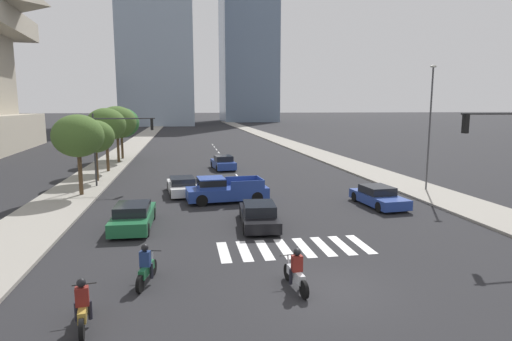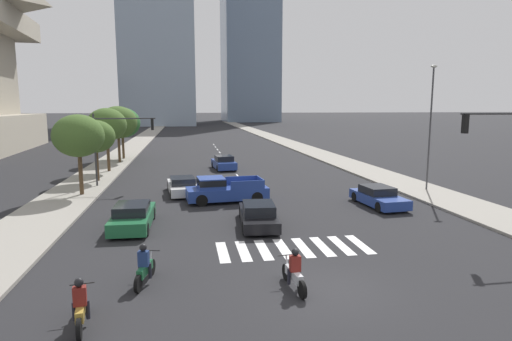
# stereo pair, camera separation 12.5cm
# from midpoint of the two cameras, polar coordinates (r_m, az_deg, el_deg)

# --- Properties ---
(ground_plane) EXTENTS (800.00, 800.00, 0.00)m
(ground_plane) POSITION_cam_midpoint_polar(r_m,az_deg,el_deg) (15.25, 9.65, -15.70)
(ground_plane) COLOR #232326
(sidewalk_east) EXTENTS (4.00, 260.00, 0.15)m
(sidewalk_east) POSITION_cam_midpoint_polar(r_m,az_deg,el_deg) (46.87, 12.30, 0.89)
(sidewalk_east) COLOR gray
(sidewalk_east) RESTS_ON ground
(sidewalk_west) EXTENTS (4.00, 260.00, 0.15)m
(sidewalk_west) POSITION_cam_midpoint_polar(r_m,az_deg,el_deg) (44.25, -19.85, 0.12)
(sidewalk_west) COLOR gray
(sidewalk_west) RESTS_ON ground
(crosswalk_near) EXTENTS (6.75, 2.68, 0.01)m
(crosswalk_near) POSITION_cam_midpoint_polar(r_m,az_deg,el_deg) (19.20, 5.24, -10.39)
(crosswalk_near) COLOR silver
(crosswalk_near) RESTS_ON ground
(lane_divider_center) EXTENTS (0.14, 50.00, 0.01)m
(lane_divider_center) POSITION_cam_midpoint_polar(r_m,az_deg,el_deg) (46.20, -3.63, 0.87)
(lane_divider_center) COLOR silver
(lane_divider_center) RESTS_ON ground
(motorcycle_lead) EXTENTS (0.70, 2.15, 1.49)m
(motorcycle_lead) POSITION_cam_midpoint_polar(r_m,az_deg,el_deg) (15.00, 5.42, -13.62)
(motorcycle_lead) COLOR black
(motorcycle_lead) RESTS_ON ground
(motorcycle_trailing) EXTENTS (0.70, 2.16, 1.49)m
(motorcycle_trailing) POSITION_cam_midpoint_polar(r_m,az_deg,el_deg) (13.59, -22.35, -16.70)
(motorcycle_trailing) COLOR black
(motorcycle_trailing) RESTS_ON ground
(motorcycle_third) EXTENTS (0.80, 2.08, 1.49)m
(motorcycle_third) POSITION_cam_midpoint_polar(r_m,az_deg,el_deg) (15.85, -14.59, -12.61)
(motorcycle_third) COLOR black
(motorcycle_third) RESTS_ON ground
(pickup_truck) EXTENTS (5.44, 2.43, 1.67)m
(pickup_truck) POSITION_cam_midpoint_polar(r_m,az_deg,el_deg) (27.86, -4.33, -2.63)
(pickup_truck) COLOR navy
(pickup_truck) RESTS_ON ground
(sedan_blue_0) EXTENTS (2.29, 4.46, 1.39)m
(sedan_blue_0) POSITION_cam_midpoint_polar(r_m,az_deg,el_deg) (42.39, -4.29, 1.03)
(sedan_blue_0) COLOR navy
(sedan_blue_0) RESTS_ON ground
(sedan_white_1) EXTENTS (2.32, 4.75, 1.24)m
(sedan_white_1) POSITION_cam_midpoint_polar(r_m,az_deg,el_deg) (30.85, -9.80, -2.07)
(sedan_white_1) COLOR silver
(sedan_white_1) RESTS_ON ground
(sedan_black_2) EXTENTS (2.18, 4.84, 1.25)m
(sedan_black_2) POSITION_cam_midpoint_polar(r_m,az_deg,el_deg) (22.42, 0.48, -6.02)
(sedan_black_2) COLOR black
(sedan_black_2) RESTS_ON ground
(sedan_blue_3) EXTENTS (2.22, 4.62, 1.24)m
(sedan_blue_3) POSITION_cam_midpoint_polar(r_m,az_deg,el_deg) (27.89, 16.34, -3.44)
(sedan_blue_3) COLOR navy
(sedan_blue_3) RESTS_ON ground
(sedan_green_4) EXTENTS (2.02, 4.78, 1.31)m
(sedan_green_4) POSITION_cam_midpoint_polar(r_m,az_deg,el_deg) (22.89, -16.17, -5.98)
(sedan_green_4) COLOR #1E6038
(sedan_green_4) RESTS_ON ground
(traffic_signal_near) EXTENTS (4.17, 0.28, 6.17)m
(traffic_signal_near) POSITION_cam_midpoint_polar(r_m,az_deg,el_deg) (23.33, 30.84, 2.71)
(traffic_signal_near) COLOR #333335
(traffic_signal_near) RESTS_ON sidewalk_east
(traffic_signal_far) EXTENTS (4.90, 0.28, 5.58)m
(traffic_signal_far) POSITION_cam_midpoint_polar(r_m,az_deg,el_deg) (34.27, -18.01, 4.48)
(traffic_signal_far) COLOR #333335
(traffic_signal_far) RESTS_ON sidewalk_west
(street_lamp_east) EXTENTS (0.50, 0.24, 9.03)m
(street_lamp_east) POSITION_cam_midpoint_polar(r_m,az_deg,el_deg) (33.32, 22.63, 6.33)
(street_lamp_east) COLOR #3F3F42
(street_lamp_east) RESTS_ON sidewalk_east
(street_tree_nearest) EXTENTS (3.45, 3.45, 5.57)m
(street_tree_nearest) POSITION_cam_midpoint_polar(r_m,az_deg,el_deg) (31.50, -22.78, 4.32)
(street_tree_nearest) COLOR #4C3823
(street_tree_nearest) RESTS_ON sidewalk_west
(street_tree_second) EXTENTS (3.13, 3.13, 5.01)m
(street_tree_second) POSITION_cam_midpoint_polar(r_m,az_deg,el_deg) (36.97, -20.79, 4.31)
(street_tree_second) COLOR #4C3823
(street_tree_second) RESTS_ON sidewalk_west
(street_tree_third) EXTENTS (3.65, 3.65, 5.96)m
(street_tree_third) POSITION_cam_midpoint_polar(r_m,az_deg,el_deg) (42.20, -19.45, 5.85)
(street_tree_third) COLOR #4C3823
(street_tree_third) RESTS_ON sidewalk_west
(street_tree_fourth) EXTENTS (4.16, 4.16, 6.14)m
(street_tree_fourth) POSITION_cam_midpoint_polar(r_m,az_deg,el_deg) (48.93, -18.10, 6.20)
(street_tree_fourth) COLOR #4C3823
(street_tree_fourth) RESTS_ON sidewalk_west
(street_tree_fifth) EXTENTS (4.16, 4.16, 5.98)m
(street_tree_fifth) POSITION_cam_midpoint_polar(r_m,az_deg,el_deg) (52.04, -17.59, 6.17)
(street_tree_fifth) COLOR #4C3823
(street_tree_fifth) RESTS_ON sidewalk_west
(office_tower_center_skyline) EXTENTS (21.57, 28.62, 91.65)m
(office_tower_center_skyline) POSITION_cam_midpoint_polar(r_m,az_deg,el_deg) (184.87, -0.92, 20.87)
(office_tower_center_skyline) COLOR slate
(office_tower_center_skyline) RESTS_ON ground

